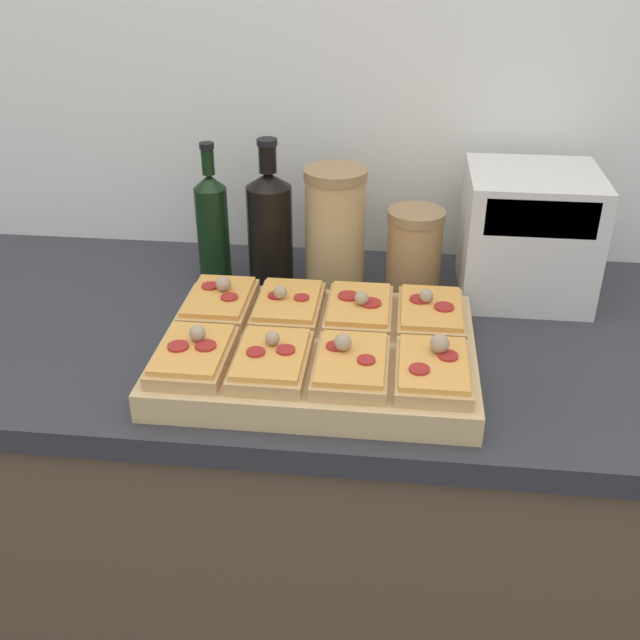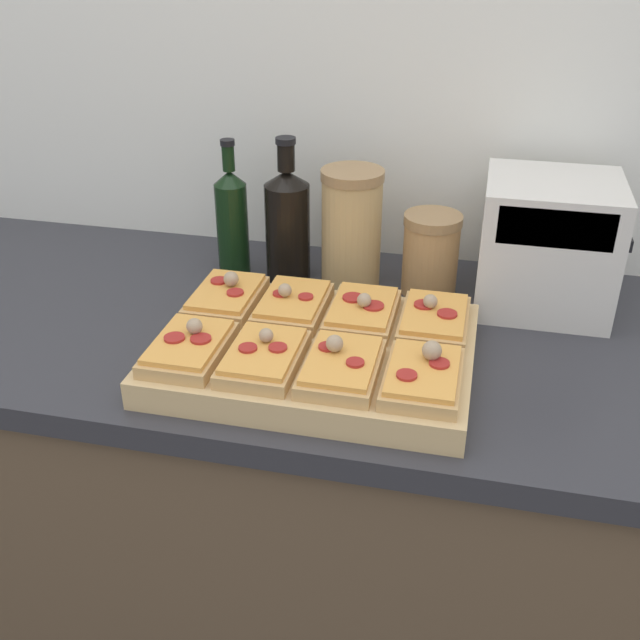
% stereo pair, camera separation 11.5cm
% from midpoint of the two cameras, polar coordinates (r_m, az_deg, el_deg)
% --- Properties ---
extents(wall_back, '(6.00, 0.06, 2.50)m').
position_cam_midpoint_polar(wall_back, '(1.47, 7.77, 18.22)').
color(wall_back, silver).
rests_on(wall_back, ground_plane).
extents(kitchen_counter, '(2.63, 0.67, 0.90)m').
position_cam_midpoint_polar(kitchen_counter, '(1.53, 4.25, -15.38)').
color(kitchen_counter, brown).
rests_on(kitchen_counter, ground_plane).
extents(cutting_board, '(0.48, 0.35, 0.04)m').
position_cam_midpoint_polar(cutting_board, '(1.15, 2.54, -2.62)').
color(cutting_board, tan).
rests_on(cutting_board, kitchen_counter).
extents(pizza_slice_back_left, '(0.10, 0.16, 0.05)m').
position_cam_midpoint_polar(pizza_slice_back_left, '(1.24, -4.51, 1.75)').
color(pizza_slice_back_left, tan).
rests_on(pizza_slice_back_left, cutting_board).
extents(pizza_slice_back_midleft, '(0.10, 0.16, 0.05)m').
position_cam_midpoint_polar(pizza_slice_back_midleft, '(1.21, 0.64, 1.17)').
color(pizza_slice_back_midleft, tan).
rests_on(pizza_slice_back_midleft, cutting_board).
extents(pizza_slice_back_midright, '(0.10, 0.16, 0.05)m').
position_cam_midpoint_polar(pizza_slice_back_midright, '(1.20, 6.02, 0.59)').
color(pizza_slice_back_midright, tan).
rests_on(pizza_slice_back_midright, cutting_board).
extents(pizza_slice_back_right, '(0.10, 0.16, 0.05)m').
position_cam_midpoint_polar(pizza_slice_back_right, '(1.19, 11.46, 0.00)').
color(pizza_slice_back_right, tan).
rests_on(pizza_slice_back_right, cutting_board).
extents(pizza_slice_front_left, '(0.10, 0.16, 0.05)m').
position_cam_midpoint_polar(pizza_slice_front_left, '(1.10, -7.03, -2.13)').
color(pizza_slice_front_left, tan).
rests_on(pizza_slice_front_left, cutting_board).
extents(pizza_slice_front_midleft, '(0.10, 0.16, 0.05)m').
position_cam_midpoint_polar(pizza_slice_front_midleft, '(1.07, -1.26, -2.88)').
color(pizza_slice_front_midleft, tan).
rests_on(pizza_slice_front_midleft, cutting_board).
extents(pizza_slice_front_midright, '(0.10, 0.16, 0.05)m').
position_cam_midpoint_polar(pizza_slice_front_midright, '(1.05, 4.78, -3.58)').
color(pizza_slice_front_midright, tan).
rests_on(pizza_slice_front_midright, cutting_board).
extents(pizza_slice_front_right, '(0.10, 0.16, 0.06)m').
position_cam_midpoint_polar(pizza_slice_front_right, '(1.05, 11.03, -4.26)').
color(pizza_slice_front_right, tan).
rests_on(pizza_slice_front_right, cutting_board).
extents(olive_oil_bottle, '(0.06, 0.06, 0.26)m').
position_cam_midpoint_polar(olive_oil_bottle, '(1.42, -4.40, 7.54)').
color(olive_oil_bottle, black).
rests_on(olive_oil_bottle, kitchen_counter).
extents(wine_bottle, '(0.08, 0.08, 0.27)m').
position_cam_midpoint_polar(wine_bottle, '(1.39, -0.11, 7.36)').
color(wine_bottle, black).
rests_on(wine_bottle, kitchen_counter).
extents(grain_jar_tall, '(0.11, 0.11, 0.22)m').
position_cam_midpoint_polar(grain_jar_tall, '(1.37, 4.84, 6.91)').
color(grain_jar_tall, tan).
rests_on(grain_jar_tall, kitchen_counter).
extents(grain_jar_short, '(0.10, 0.10, 0.15)m').
position_cam_midpoint_polar(grain_jar_short, '(1.37, 10.83, 4.92)').
color(grain_jar_short, '#AD7F4C').
rests_on(grain_jar_short, kitchen_counter).
extents(toaster_oven, '(0.25, 0.21, 0.23)m').
position_cam_midpoint_polar(toaster_oven, '(1.37, 19.29, 5.43)').
color(toaster_oven, beige).
rests_on(toaster_oven, kitchen_counter).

